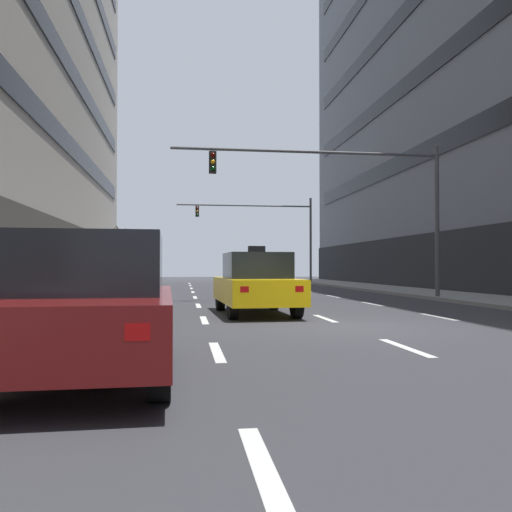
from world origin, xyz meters
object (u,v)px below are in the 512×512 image
at_px(taxi_driving_0, 250,274).
at_px(car_driving_1, 92,307).
at_px(traffic_signal_0, 354,187).
at_px(street_tree_1, 123,255).
at_px(traffic_signal_1, 270,224).
at_px(taxi_driving_2, 256,284).

bearing_deg(taxi_driving_0, car_driving_1, -100.50).
bearing_deg(traffic_signal_0, street_tree_1, 122.66).
relative_size(car_driving_1, traffic_signal_1, 0.43).
xyz_separation_m(car_driving_1, traffic_signal_0, (7.86, 13.65, 3.69)).
bearing_deg(taxi_driving_2, taxi_driving_0, 83.08).
height_order(taxi_driving_2, street_tree_1, street_tree_1).
height_order(taxi_driving_2, traffic_signal_0, traffic_signal_0).
distance_m(traffic_signal_0, street_tree_1, 20.13).
bearing_deg(taxi_driving_2, traffic_signal_0, 49.44).
distance_m(taxi_driving_0, traffic_signal_0, 20.43).
distance_m(traffic_signal_1, street_tree_1, 12.23).
xyz_separation_m(traffic_signal_1, street_tree_1, (-10.95, -4.75, -2.65)).
relative_size(taxi_driving_0, taxi_driving_2, 0.90).
xyz_separation_m(car_driving_1, traffic_signal_1, (8.03, 35.23, 3.97)).
bearing_deg(street_tree_1, taxi_driving_2, -74.82).
distance_m(taxi_driving_2, street_tree_1, 23.19).
bearing_deg(car_driving_1, taxi_driving_2, 68.90).
distance_m(traffic_signal_0, traffic_signal_1, 21.58).
bearing_deg(car_driving_1, traffic_signal_1, 77.16).
height_order(traffic_signal_1, street_tree_1, traffic_signal_1).
xyz_separation_m(taxi_driving_0, car_driving_1, (-6.24, -33.67, 0.07)).
height_order(car_driving_1, street_tree_1, street_tree_1).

